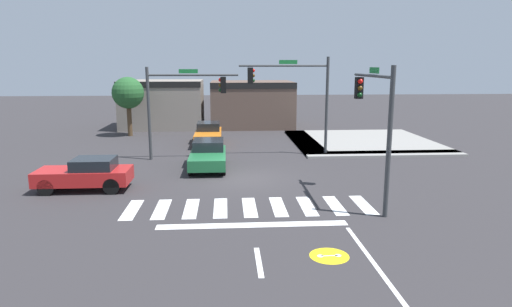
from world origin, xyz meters
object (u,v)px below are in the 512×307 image
at_px(traffic_signal_northeast, 294,89).
at_px(traffic_signal_northwest, 183,96).
at_px(car_green, 208,155).
at_px(car_red, 86,174).
at_px(traffic_signal_southeast, 375,109).
at_px(car_orange, 208,134).
at_px(roadside_tree, 128,93).

height_order(traffic_signal_northeast, traffic_signal_northwest, traffic_signal_northeast).
height_order(traffic_signal_northeast, car_green, traffic_signal_northeast).
relative_size(traffic_signal_northwest, car_red, 1.33).
bearing_deg(traffic_signal_southeast, car_orange, 26.85).
distance_m(traffic_signal_northwest, car_green, 4.12).
height_order(traffic_signal_northeast, car_red, traffic_signal_northeast).
bearing_deg(traffic_signal_northwest, car_red, -120.87).
bearing_deg(traffic_signal_northeast, traffic_signal_southeast, 100.10).
relative_size(car_orange, car_red, 1.13).
bearing_deg(car_green, traffic_signal_southeast, 45.63).
height_order(traffic_signal_northwest, car_orange, traffic_signal_northwest).
bearing_deg(car_orange, traffic_signal_northwest, -13.78).
bearing_deg(roadside_tree, car_green, -59.97).
bearing_deg(car_red, traffic_signal_northeast, -146.23).
height_order(traffic_signal_southeast, car_green, traffic_signal_southeast).
relative_size(car_green, roadside_tree, 0.95).
height_order(traffic_signal_northeast, car_orange, traffic_signal_northeast).
relative_size(traffic_signal_northeast, car_red, 1.47).
distance_m(traffic_signal_northwest, roadside_tree, 10.43).
bearing_deg(car_orange, car_red, -23.84).
bearing_deg(traffic_signal_northwest, roadside_tree, 119.25).
xyz_separation_m(traffic_signal_northwest, car_red, (-3.83, -6.41, -3.02)).
bearing_deg(car_red, car_orange, -113.84).
bearing_deg(car_green, car_red, -52.61).
bearing_deg(roadside_tree, car_orange, -32.35).
bearing_deg(car_red, roadside_tree, -85.35).
relative_size(traffic_signal_northwest, roadside_tree, 1.18).
xyz_separation_m(traffic_signal_northeast, car_orange, (-5.44, 4.46, -3.40)).
bearing_deg(car_green, roadside_tree, -149.97).
xyz_separation_m(car_red, roadside_tree, (-1.26, 15.50, 2.61)).
bearing_deg(car_red, traffic_signal_southeast, 167.68).
relative_size(traffic_signal_southeast, roadside_tree, 1.21).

